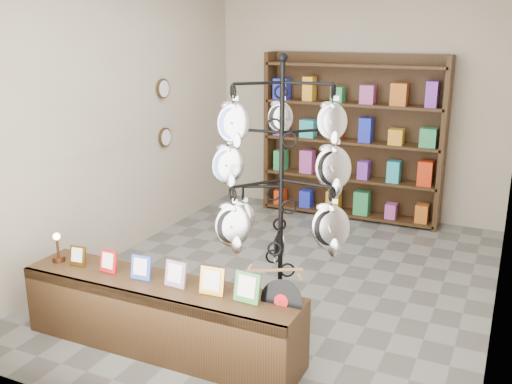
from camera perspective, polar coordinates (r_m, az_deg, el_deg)
ground at (r=6.01m, az=3.01°, el=-8.66°), size 5.00×5.00×0.00m
room_envelope at (r=5.50m, az=3.30°, el=9.13°), size 5.00×5.00×5.00m
display_tree at (r=4.51m, az=2.54°, el=1.15°), size 1.30×1.30×2.35m
front_shelf at (r=4.75m, az=-9.54°, el=-12.06°), size 2.37×0.50×0.84m
back_shelving at (r=7.78m, az=9.54°, el=4.89°), size 2.42×0.36×2.20m
wall_clocks at (r=7.17m, az=-9.18°, el=7.77°), size 0.03×0.24×0.84m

